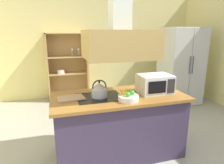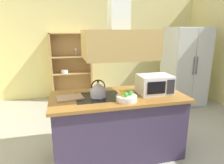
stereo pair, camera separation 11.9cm
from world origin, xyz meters
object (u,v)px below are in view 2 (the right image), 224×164
microwave (155,84)px  fruit_bowl (127,97)px  kettle (98,90)px  cutting_board (70,98)px  refrigerator (185,67)px  dish_cabinet (72,70)px

microwave → fruit_bowl: 0.53m
kettle → cutting_board: (-0.38, 0.03, -0.09)m
refrigerator → dish_cabinet: size_ratio=1.07×
refrigerator → kettle: bearing=-145.7°
cutting_board → refrigerator: bearing=30.0°
dish_cabinet → microwave: dish_cabinet is taller
kettle → fruit_bowl: size_ratio=0.89×
refrigerator → microwave: (-1.59, -1.66, 0.11)m
refrigerator → cutting_board: size_ratio=5.41×
refrigerator → kettle: (-2.40, -1.64, 0.08)m
fruit_bowl → microwave: bearing=23.8°
kettle → cutting_board: 0.39m
kettle → microwave: microwave is taller
dish_cabinet → refrigerator: bearing=-22.2°
refrigerator → fruit_bowl: 2.80m
fruit_bowl → dish_cabinet: bearing=100.8°
refrigerator → kettle: size_ratio=7.79×
kettle → fruit_bowl: kettle is taller
refrigerator → kettle: refrigerator is taller
fruit_bowl → refrigerator: bearing=42.0°
refrigerator → fruit_bowl: bearing=-138.0°
kettle → fruit_bowl: 0.40m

